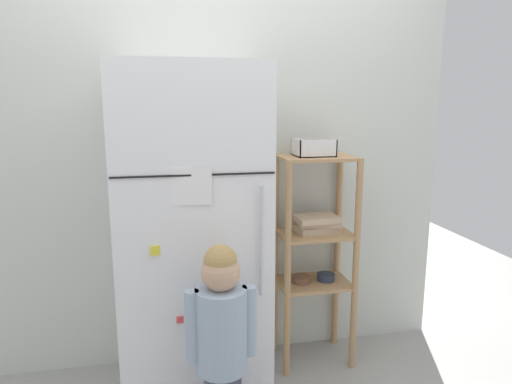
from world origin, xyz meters
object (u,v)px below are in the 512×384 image
object	(u,v)px
pantry_shelf_unit	(315,241)
child_standing	(221,329)
fruit_bin	(315,149)
refrigerator	(192,235)

from	to	relation	value
pantry_shelf_unit	child_standing	bearing A→B (deg)	-135.40
pantry_shelf_unit	fruit_bin	distance (m)	0.52
child_standing	pantry_shelf_unit	distance (m)	0.87
child_standing	pantry_shelf_unit	bearing A→B (deg)	44.60
pantry_shelf_unit	fruit_bin	world-z (taller)	fruit_bin
child_standing	pantry_shelf_unit	xyz separation A→B (m)	(0.61, 0.60, 0.16)
refrigerator	fruit_bin	world-z (taller)	refrigerator
fruit_bin	refrigerator	bearing A→B (deg)	-169.08
child_standing	fruit_bin	size ratio (longest dim) A/B	4.51
child_standing	fruit_bin	xyz separation A→B (m)	(0.60, 0.60, 0.68)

